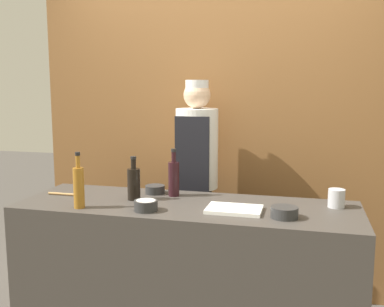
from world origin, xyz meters
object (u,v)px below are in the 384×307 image
(sauce_bowl_brown, at_px, (155,189))
(bottle_wine, at_px, (174,178))
(chef_center, at_px, (197,183))
(sauce_bowl_purple, at_px, (284,212))
(sauce_bowl_white, at_px, (146,205))
(cutting_board, at_px, (234,209))
(bottle_soy, at_px, (134,183))
(cup_steel, at_px, (336,198))
(wooden_spoon, at_px, (69,194))
(bottle_amber, at_px, (79,186))

(sauce_bowl_brown, bearing_deg, bottle_wine, -13.19)
(chef_center, bearing_deg, sauce_bowl_purple, -49.88)
(sauce_bowl_white, height_order, cutting_board, sauce_bowl_white)
(sauce_bowl_brown, height_order, bottle_wine, bottle_wine)
(bottle_soy, bearing_deg, sauce_bowl_purple, -10.07)
(cup_steel, height_order, wooden_spoon, cup_steel)
(sauce_bowl_brown, height_order, bottle_amber, bottle_amber)
(sauce_bowl_brown, xyz_separation_m, wooden_spoon, (-0.50, -0.19, -0.02))
(bottle_soy, relative_size, cup_steel, 2.52)
(sauce_bowl_white, height_order, bottle_wine, bottle_wine)
(sauce_bowl_purple, distance_m, cup_steel, 0.39)
(cup_steel, bearing_deg, sauce_bowl_purple, -134.46)
(cutting_board, distance_m, chef_center, 0.83)
(cup_steel, relative_size, chef_center, 0.06)
(bottle_amber, relative_size, wooden_spoon, 1.37)
(bottle_wine, distance_m, cup_steel, 0.97)
(sauce_bowl_brown, xyz_separation_m, bottle_wine, (0.14, -0.03, 0.09))
(sauce_bowl_white, distance_m, bottle_amber, 0.40)
(bottle_soy, height_order, wooden_spoon, bottle_soy)
(bottle_wine, xyz_separation_m, bottle_soy, (-0.21, -0.15, -0.01))
(bottle_wine, bearing_deg, cup_steel, -1.74)
(sauce_bowl_brown, xyz_separation_m, bottle_amber, (-0.30, -0.43, 0.10))
(sauce_bowl_brown, height_order, chef_center, chef_center)
(sauce_bowl_brown, bearing_deg, sauce_bowl_white, -78.22)
(cutting_board, distance_m, cup_steel, 0.59)
(chef_center, bearing_deg, wooden_spoon, -136.25)
(wooden_spoon, bearing_deg, bottle_soy, 1.54)
(sauce_bowl_brown, distance_m, bottle_wine, 0.16)
(sauce_bowl_white, distance_m, bottle_soy, 0.27)
(cup_steel, xyz_separation_m, chef_center, (-0.94, 0.51, -0.07))
(wooden_spoon, xyz_separation_m, chef_center, (0.67, 0.64, -0.03))
(chef_center, bearing_deg, sauce_bowl_white, -95.75)
(sauce_bowl_purple, relative_size, wooden_spoon, 0.62)
(cup_steel, bearing_deg, cutting_board, -158.04)
(sauce_bowl_white, distance_m, cutting_board, 0.49)
(sauce_bowl_purple, distance_m, chef_center, 1.03)
(sauce_bowl_purple, height_order, bottle_amber, bottle_amber)
(cup_steel, distance_m, chef_center, 1.07)
(bottle_amber, height_order, chef_center, chef_center)
(bottle_amber, xyz_separation_m, bottle_soy, (0.23, 0.25, -0.02))
(sauce_bowl_white, relative_size, bottle_soy, 0.49)
(sauce_bowl_purple, xyz_separation_m, sauce_bowl_brown, (-0.83, 0.34, -0.00))
(bottle_soy, bearing_deg, cutting_board, -9.14)
(sauce_bowl_brown, bearing_deg, cutting_board, -26.91)
(chef_center, bearing_deg, sauce_bowl_brown, -110.50)
(wooden_spoon, bearing_deg, chef_center, 43.75)
(sauce_bowl_white, xyz_separation_m, wooden_spoon, (-0.58, 0.20, -0.02))
(sauce_bowl_brown, height_order, bottle_soy, bottle_soy)
(sauce_bowl_purple, xyz_separation_m, bottle_soy, (-0.90, 0.16, 0.07))
(bottle_amber, xyz_separation_m, chef_center, (0.47, 0.88, -0.14))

